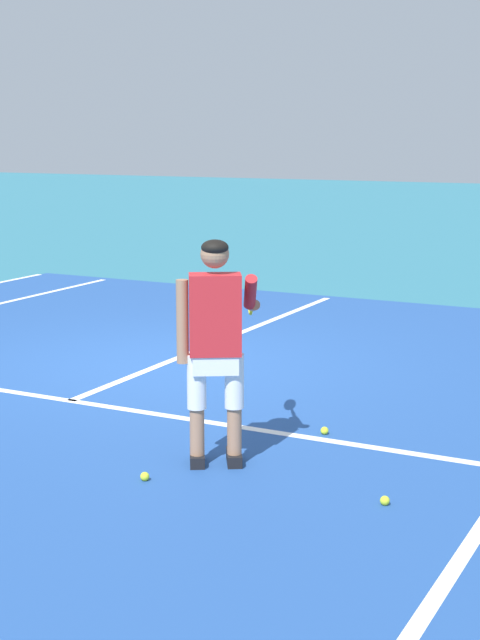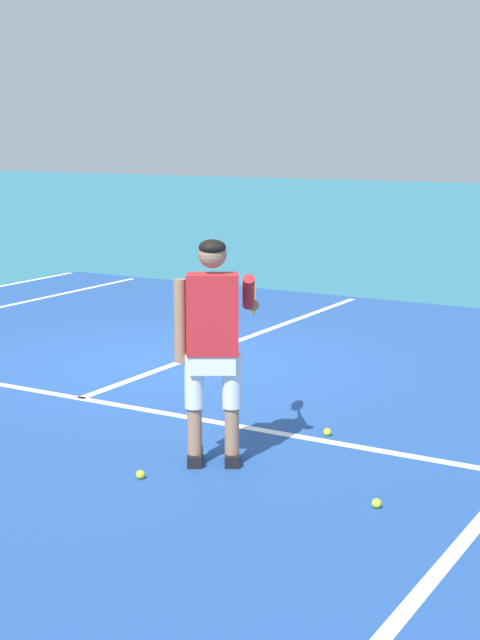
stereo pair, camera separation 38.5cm
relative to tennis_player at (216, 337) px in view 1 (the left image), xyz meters
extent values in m
plane|color=teal|center=(-2.05, 2.59, -0.99)|extent=(80.00, 80.00, 0.00)
cube|color=#234C93|center=(-2.05, 1.97, -0.99)|extent=(10.98, 11.06, 0.00)
cube|color=white|center=(-2.05, 0.90, -0.99)|extent=(8.23, 0.10, 0.01)
cube|color=white|center=(-2.05, 4.10, -0.99)|extent=(0.10, 6.40, 0.01)
cube|color=black|center=(-0.13, -0.07, -0.94)|extent=(0.24, 0.30, 0.09)
cube|color=black|center=(0.11, 0.08, -0.94)|extent=(0.24, 0.30, 0.09)
cylinder|color=#A37556|center=(-0.11, -0.10, -0.72)|extent=(0.11, 0.11, 0.36)
cylinder|color=silver|center=(-0.11, -0.10, -0.33)|extent=(0.14, 0.14, 0.41)
cylinder|color=#A37556|center=(0.13, 0.04, -0.72)|extent=(0.11, 0.11, 0.36)
cylinder|color=silver|center=(0.13, 0.04, -0.33)|extent=(0.14, 0.14, 0.41)
cube|color=silver|center=(0.01, -0.03, -0.17)|extent=(0.39, 0.35, 0.20)
cube|color=red|center=(0.01, -0.03, 0.17)|extent=(0.44, 0.38, 0.60)
cylinder|color=#A37556|center=(-0.20, -0.15, 0.12)|extent=(0.09, 0.09, 0.62)
cylinder|color=red|center=(0.19, 0.18, 0.32)|extent=(0.21, 0.27, 0.29)
cylinder|color=#A37556|center=(0.12, 0.39, 0.18)|extent=(0.22, 0.29, 0.14)
sphere|color=#A37556|center=(0.00, -0.02, 0.62)|extent=(0.21, 0.21, 0.21)
ellipsoid|color=black|center=(0.01, -0.04, 0.67)|extent=(0.27, 0.27, 0.12)
cylinder|color=#232326|center=(0.02, 0.58, 0.15)|extent=(0.13, 0.19, 0.03)
cylinder|color=yellow|center=(-0.06, 0.71, 0.15)|extent=(0.07, 0.10, 0.02)
torus|color=yellow|center=(-0.15, 0.87, 0.15)|extent=(0.17, 0.27, 0.30)
cylinder|color=silver|center=(-0.15, 0.87, 0.15)|extent=(0.13, 0.22, 0.25)
sphere|color=#CCE02D|center=(0.45, 1.05, -0.96)|extent=(0.07, 0.07, 0.07)
sphere|color=#CCE02D|center=(-0.29, -0.55, -0.96)|extent=(0.07, 0.07, 0.07)
sphere|color=#CCE02D|center=(1.40, -0.20, -0.96)|extent=(0.07, 0.07, 0.07)
camera|label=1|loc=(3.30, -6.07, 1.47)|focal=53.75mm
camera|label=2|loc=(3.64, -5.89, 1.47)|focal=53.75mm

